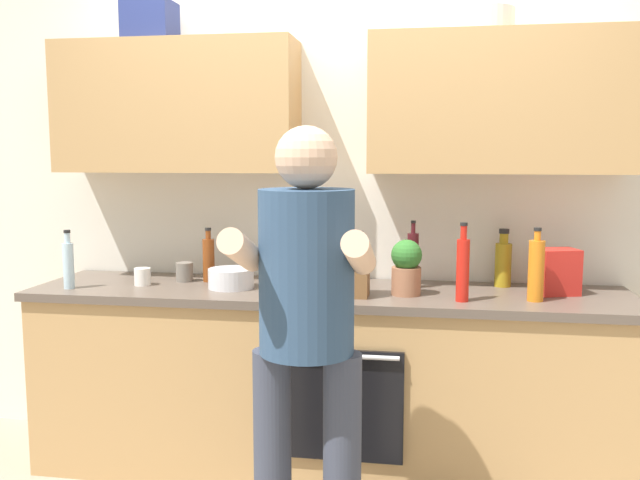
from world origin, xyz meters
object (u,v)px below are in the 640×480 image
at_px(bottle_oil, 503,262).
at_px(cup_stoneware, 184,272).
at_px(mixing_bowl, 231,278).
at_px(bottle_wine, 413,260).
at_px(cup_coffee, 142,277).
at_px(bottle_juice, 536,270).
at_px(grocery_bag_crisps, 557,272).
at_px(bottle_hotsauce, 463,268).
at_px(bottle_water, 68,264).
at_px(potted_herb, 406,267).
at_px(cup_ceramic, 332,282).
at_px(knife_block, 358,270).
at_px(bottle_vinegar, 209,259).
at_px(person_standing, 306,316).

bearing_deg(bottle_oil, cup_stoneware, -175.44).
bearing_deg(mixing_bowl, bottle_wine, 9.22).
bearing_deg(cup_coffee, bottle_oil, 8.34).
height_order(bottle_juice, grocery_bag_crisps, bottle_juice).
height_order(bottle_hotsauce, mixing_bowl, bottle_hotsauce).
height_order(bottle_water, potted_herb, bottle_water).
distance_m(cup_ceramic, cup_stoneware, 0.78).
distance_m(bottle_hotsauce, knife_block, 0.47).
bearing_deg(bottle_vinegar, bottle_oil, 4.23).
height_order(bottle_wine, grocery_bag_crisps, bottle_wine).
bearing_deg(bottle_water, cup_coffee, 23.38).
bearing_deg(cup_ceramic, grocery_bag_crisps, 5.79).
xyz_separation_m(bottle_juice, cup_stoneware, (-1.69, 0.19, -0.09)).
bearing_deg(mixing_bowl, cup_ceramic, -0.00).
bearing_deg(cup_coffee, bottle_vinegar, 27.02).
relative_size(bottle_juice, grocery_bag_crisps, 1.54).
xyz_separation_m(bottle_hotsauce, bottle_juice, (0.32, 0.06, -0.01)).
xyz_separation_m(bottle_wine, cup_coffee, (-1.31, -0.14, -0.10)).
distance_m(bottle_oil, bottle_wine, 0.45).
bearing_deg(bottle_water, potted_herb, 4.03).
bearing_deg(bottle_juice, bottle_water, -178.10).
bearing_deg(bottle_vinegar, cup_ceramic, -12.47).
bearing_deg(grocery_bag_crisps, knife_block, -167.57).
relative_size(person_standing, cup_stoneware, 16.96).
distance_m(bottle_wine, knife_block, 0.34).
bearing_deg(knife_block, cup_coffee, 175.23).
distance_m(bottle_juice, knife_block, 0.78).
bearing_deg(cup_stoneware, cup_ceramic, -9.23).
distance_m(person_standing, bottle_water, 1.43).
xyz_separation_m(bottle_wine, bottle_water, (-1.62, -0.28, -0.02)).
distance_m(bottle_oil, bottle_vinegar, 1.46).
distance_m(bottle_juice, mixing_bowl, 1.41).
bearing_deg(cup_coffee, bottle_juice, -1.95).
distance_m(bottle_oil, potted_herb, 0.53).
distance_m(cup_ceramic, grocery_bag_crisps, 1.04).
bearing_deg(cup_stoneware, bottle_water, -151.07).
bearing_deg(mixing_bowl, cup_stoneware, 156.08).
bearing_deg(cup_coffee, cup_ceramic, 0.26).
bearing_deg(potted_herb, grocery_bag_crisps, 10.84).
bearing_deg(potted_herb, bottle_water, -175.97).
xyz_separation_m(knife_block, grocery_bag_crisps, (0.90, 0.20, -0.01)).
distance_m(bottle_wine, mixing_bowl, 0.88).
xyz_separation_m(bottle_juice, cup_ceramic, (-0.91, 0.07, -0.10)).
relative_size(person_standing, potted_herb, 6.42).
relative_size(bottle_vinegar, grocery_bag_crisps, 1.30).
relative_size(cup_ceramic, potted_herb, 0.35).
relative_size(person_standing, bottle_vinegar, 5.99).
relative_size(bottle_hotsauce, bottle_juice, 1.07).
bearing_deg(cup_coffee, knife_block, -4.77).
distance_m(mixing_bowl, grocery_bag_crisps, 1.52).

